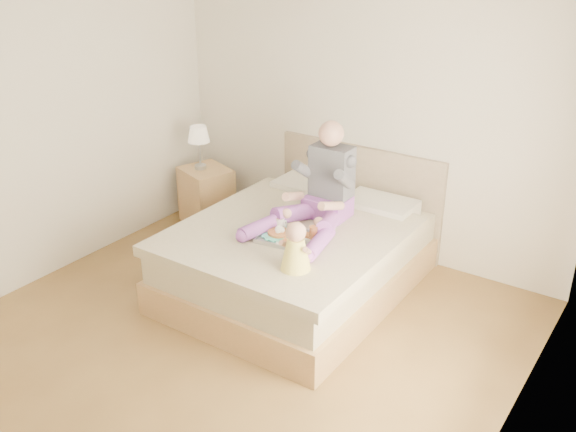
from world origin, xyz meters
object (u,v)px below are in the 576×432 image
Objects in this scene: bed at (302,252)px; adult at (320,193)px; tray at (290,236)px; baby at (296,250)px; nightstand at (207,196)px.

adult reaches higher than bed.
baby reaches higher than tray.
tray is 0.49m from baby.
bed reaches higher than nightstand.
adult is 0.48m from tray.
adult is 0.85m from baby.
tray is at bearing 127.74° from baby.
nightstand is at bearing 160.72° from bed.
baby is at bearing -60.29° from bed.
nightstand is (-1.55, 0.54, -0.02)m from bed.
adult is (0.11, 0.09, 0.54)m from bed.
bed is 1.64m from nightstand.
adult reaches higher than baby.
nightstand is 1.89m from tray.
bed is 3.65× the size of nightstand.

